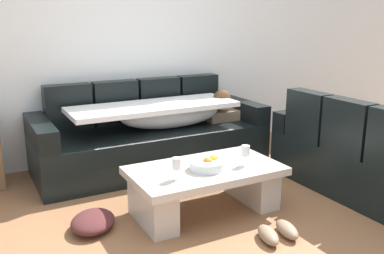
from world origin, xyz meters
TOP-DOWN VIEW (x-y plane):
  - ground_plane at (0.00, 0.00)m, footprint 14.00×14.00m
  - back_wall at (0.00, 2.15)m, footprint 9.00×0.10m
  - couch_along_wall at (0.12, 1.62)m, footprint 2.37×0.92m
  - couch_near_window at (1.57, 0.05)m, footprint 0.92×1.77m
  - coffee_table at (0.04, 0.41)m, footprint 1.20×0.68m
  - fruit_bowl at (0.04, 0.36)m, footprint 0.28×0.28m
  - wine_glass_near_left at (-0.27, 0.28)m, footprint 0.07×0.07m
  - wine_glass_near_right at (0.35, 0.30)m, footprint 0.07×0.07m
  - pair_of_shoes at (0.29, -0.22)m, footprint 0.36×0.29m
  - crumpled_garment at (-0.84, 0.54)m, footprint 0.47×0.50m

SIDE VIEW (x-z plane):
  - ground_plane at x=0.00m, z-range 0.00..0.00m
  - pair_of_shoes at x=0.29m, z-range 0.00..0.09m
  - crumpled_garment at x=-0.84m, z-range 0.00..0.12m
  - coffee_table at x=0.04m, z-range 0.05..0.43m
  - couch_along_wall at x=0.12m, z-range -0.11..0.77m
  - couch_near_window at x=1.57m, z-range -0.11..0.77m
  - fruit_bowl at x=0.04m, z-range 0.37..0.47m
  - wine_glass_near_left at x=-0.27m, z-range 0.41..0.58m
  - wine_glass_near_right at x=0.35m, z-range 0.41..0.58m
  - back_wall at x=0.00m, z-range 0.00..2.70m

